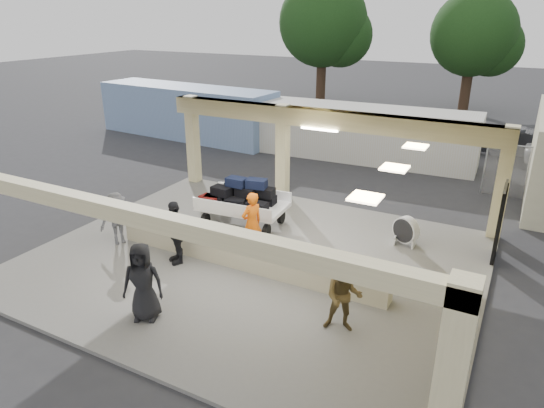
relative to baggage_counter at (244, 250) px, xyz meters
The scene contains 15 objects.
ground 0.77m from the baggage_counter, 90.00° to the left, with size 120.00×120.00×0.00m, color #2C2B2E.
pavilion 1.41m from the baggage_counter, 79.65° to the left, with size 12.01×10.00×3.55m.
baggage_counter is the anchor object (origin of this frame).
luggage_cart 2.86m from the baggage_counter, 122.88° to the left, with size 2.83×1.89×1.58m.
drum_fan 4.87m from the baggage_counter, 43.62° to the left, with size 0.84×0.59×0.89m.
baggage_handler 0.94m from the baggage_counter, 105.47° to the left, with size 0.67×0.37×1.84m, color orange.
passenger_a 3.61m from the baggage_counter, 22.97° to the right, with size 0.81×0.36×1.67m, color brown.
passenger_b 1.94m from the baggage_counter, 160.79° to the right, with size 1.05×0.38×1.80m, color black.
passenger_c 4.09m from the baggage_counter, behind, with size 1.03×0.36×1.60m, color #525358.
passenger_d 3.19m from the baggage_counter, 103.78° to the right, with size 0.90×0.37×1.84m, color black.
car_dark 16.91m from the baggage_counter, 68.30° to the left, with size 1.42×4.03×1.34m, color black.
container_white 11.88m from the baggage_counter, 95.48° to the left, with size 11.40×2.28×2.47m, color silver.
container_blue 15.79m from the baggage_counter, 132.65° to the left, with size 10.63×2.55×2.76m, color #7690BD.
tree_left 26.31m from the baggage_counter, 107.30° to the left, with size 6.60×6.30×9.00m.
tree_mid 27.11m from the baggage_counter, 85.03° to the left, with size 6.00×5.60×8.00m.
Camera 1 is at (6.10, -10.42, 6.57)m, focal length 32.00 mm.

